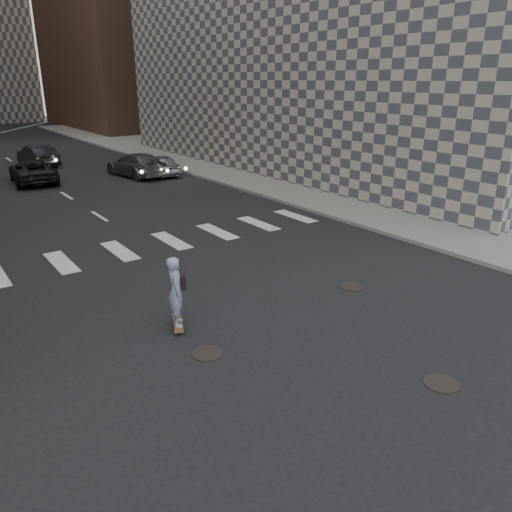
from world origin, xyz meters
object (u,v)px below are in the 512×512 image
(skateboarder, at_px, (176,291))
(traffic_car_d, at_px, (160,165))
(traffic_car_b, at_px, (136,165))
(traffic_car_c, at_px, (33,171))
(traffic_car_e, at_px, (38,156))

(skateboarder, bearing_deg, traffic_car_d, 89.95)
(traffic_car_b, xyz_separation_m, traffic_car_c, (-5.66, 1.52, -0.04))
(traffic_car_b, xyz_separation_m, traffic_car_e, (-4.00, 7.47, 0.01))
(traffic_car_e, bearing_deg, traffic_car_c, 68.11)
(skateboarder, height_order, traffic_car_e, skateboarder)
(traffic_car_d, bearing_deg, skateboarder, 71.69)
(skateboarder, bearing_deg, traffic_car_e, 107.59)
(traffic_car_b, bearing_deg, traffic_car_d, 152.42)
(skateboarder, xyz_separation_m, traffic_car_b, (7.07, 19.33, -0.24))
(skateboarder, height_order, traffic_car_c, skateboarder)
(traffic_car_b, bearing_deg, traffic_car_c, -22.73)
(traffic_car_c, distance_m, traffic_car_d, 7.33)
(traffic_car_d, bearing_deg, traffic_car_e, -50.09)
(skateboarder, relative_size, traffic_car_d, 0.48)
(skateboarder, xyz_separation_m, traffic_car_d, (8.45, 18.83, -0.31))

